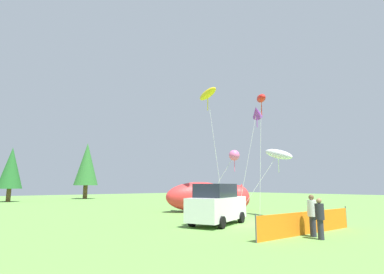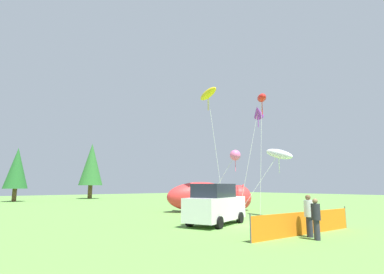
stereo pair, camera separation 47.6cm
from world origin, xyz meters
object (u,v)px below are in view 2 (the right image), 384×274
(kite_white_ghost, at_px, (279,154))
(kite_yellow_hero, at_px, (208,94))
(kite_red_lizard, at_px, (262,98))
(folding_chair, at_px, (314,213))
(inflatable_cat, at_px, (209,198))
(kite_purple_delta, at_px, (258,112))
(spectator_in_grey_shirt, at_px, (316,217))
(parked_car, at_px, (215,205))
(kite_pink_octopus, at_px, (235,155))
(spectator_in_black_shirt, at_px, (309,214))

(kite_white_ghost, bearing_deg, kite_yellow_hero, 121.06)
(kite_red_lizard, relative_size, kite_white_ghost, 1.83)
(folding_chair, relative_size, inflatable_cat, 0.11)
(kite_yellow_hero, bearing_deg, kite_purple_delta, -14.76)
(kite_white_ghost, bearing_deg, folding_chair, -104.50)
(kite_white_ghost, bearing_deg, spectator_in_grey_shirt, -135.90)
(parked_car, height_order, kite_white_ghost, kite_white_ghost)
(kite_white_ghost, bearing_deg, parked_car, -179.26)
(inflatable_cat, xyz_separation_m, kite_white_ghost, (0.66, -6.51, 3.14))
(parked_car, distance_m, kite_white_ghost, 6.83)
(kite_white_ghost, bearing_deg, kite_purple_delta, 59.51)
(kite_red_lizard, bearing_deg, kite_yellow_hero, 131.80)
(kite_yellow_hero, relative_size, kite_pink_octopus, 1.94)
(kite_pink_octopus, bearing_deg, spectator_in_grey_shirt, -121.50)
(parked_car, distance_m, folding_chair, 5.99)
(parked_car, relative_size, kite_red_lizard, 0.52)
(parked_car, xyz_separation_m, kite_white_ghost, (6.04, 0.08, 3.18))
(kite_yellow_hero, distance_m, kite_pink_octopus, 5.29)
(kite_yellow_hero, bearing_deg, kite_white_ghost, -58.94)
(spectator_in_grey_shirt, bearing_deg, folding_chair, 30.30)
(spectator_in_black_shirt, height_order, kite_purple_delta, kite_purple_delta)
(inflatable_cat, relative_size, kite_yellow_hero, 0.80)
(kite_red_lizard, distance_m, kite_pink_octopus, 4.92)
(kite_red_lizard, bearing_deg, kite_purple_delta, 46.06)
(spectator_in_black_shirt, distance_m, kite_white_ghost, 8.47)
(spectator_in_grey_shirt, xyz_separation_m, kite_purple_delta, (7.94, 9.05, 7.24))
(folding_chair, xyz_separation_m, spectator_in_black_shirt, (-4.96, -2.60, 0.43))
(kite_yellow_hero, bearing_deg, spectator_in_black_shirt, -107.63)
(inflatable_cat, distance_m, kite_purple_delta, 8.18)
(kite_purple_delta, bearing_deg, kite_red_lizard, -133.94)
(folding_chair, xyz_separation_m, kite_white_ghost, (0.71, 2.76, 3.73))
(spectator_in_black_shirt, relative_size, kite_red_lizard, 0.19)
(kite_yellow_hero, relative_size, kite_red_lizard, 1.05)
(spectator_in_black_shirt, relative_size, kite_pink_octopus, 0.35)
(parked_car, relative_size, spectator_in_black_shirt, 2.74)
(spectator_in_grey_shirt, bearing_deg, kite_purple_delta, 48.72)
(spectator_in_grey_shirt, relative_size, kite_yellow_hero, 0.17)
(spectator_in_black_shirt, xyz_separation_m, kite_yellow_hero, (3.07, 9.67, 8.12))
(folding_chair, relative_size, kite_purple_delta, 0.10)
(parked_car, bearing_deg, spectator_in_black_shirt, -106.60)
(parked_car, xyz_separation_m, spectator_in_grey_shirt, (-0.05, -5.83, -0.19))
(folding_chair, bearing_deg, spectator_in_black_shirt, 27.84)
(folding_chair, height_order, kite_purple_delta, kite_purple_delta)
(inflatable_cat, distance_m, spectator_in_black_shirt, 12.89)
(spectator_in_grey_shirt, distance_m, kite_pink_octopus, 12.27)
(inflatable_cat, height_order, spectator_in_black_shirt, inflatable_cat)
(folding_chair, distance_m, kite_purple_delta, 9.96)
(folding_chair, height_order, inflatable_cat, inflatable_cat)
(kite_yellow_hero, bearing_deg, spectator_in_grey_shirt, -108.89)
(kite_yellow_hero, xyz_separation_m, kite_white_ghost, (2.60, -4.31, -4.81))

